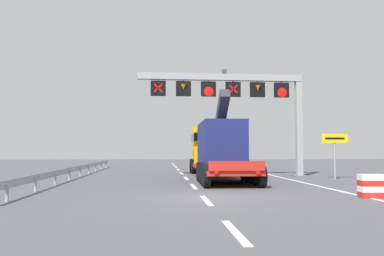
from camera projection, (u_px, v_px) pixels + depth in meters
ground at (207, 198)px, 14.33m from camera, size 112.00×112.00×0.00m
lane_markings at (181, 173)px, 28.95m from camera, size 0.20×44.02×0.01m
edge_line_right at (271, 175)px, 26.80m from camera, size 0.20×63.00×0.01m
overhead_lane_gantry at (239, 93)px, 25.49m from camera, size 11.60×0.90×7.36m
heavy_haul_truck_red at (215, 148)px, 25.43m from camera, size 3.31×14.12×5.30m
exit_sign_yellow at (335, 144)px, 23.21m from camera, size 1.72×0.15×2.85m
crash_barrier_striped at (373, 186)px, 14.31m from camera, size 1.03×0.57×0.90m
guardrail_left at (79, 168)px, 25.48m from camera, size 0.13×27.64×0.76m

